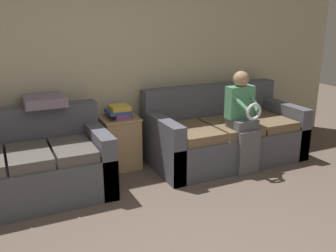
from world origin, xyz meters
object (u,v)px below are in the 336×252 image
object	(u,v)px
child_left_seated	(243,118)
throw_pillow	(45,101)
couch_side	(29,167)
book_stack	(119,111)
couch_main	(223,135)
side_shelf	(120,142)

from	to	relation	value
child_left_seated	throw_pillow	world-z (taller)	child_left_seated
couch_side	book_stack	bearing A→B (deg)	17.42
book_stack	throw_pillow	xyz separation A→B (m)	(-0.84, -0.03, 0.22)
couch_main	throw_pillow	size ratio (longest dim) A/B	4.56
couch_side	side_shelf	world-z (taller)	couch_side
couch_side	throw_pillow	bearing A→B (deg)	51.52
throw_pillow	couch_main	bearing A→B (deg)	-7.45
couch_main	couch_side	distance (m)	2.38
couch_main	side_shelf	size ratio (longest dim) A/B	3.09
couch_side	throw_pillow	world-z (taller)	throw_pillow
couch_side	book_stack	distance (m)	1.20
throw_pillow	book_stack	bearing A→B (deg)	2.00
child_left_seated	throw_pillow	xyz separation A→B (m)	(-2.12, 0.68, 0.28)
child_left_seated	throw_pillow	size ratio (longest dim) A/B	2.79
side_shelf	book_stack	distance (m)	0.39
couch_side	side_shelf	bearing A→B (deg)	17.58
couch_main	side_shelf	xyz separation A→B (m)	(-1.29, 0.31, -0.00)
side_shelf	couch_main	bearing A→B (deg)	-13.55
book_stack	side_shelf	bearing A→B (deg)	84.95
child_left_seated	side_shelf	distance (m)	1.51
child_left_seated	couch_side	bearing A→B (deg)	171.06
couch_side	child_left_seated	xyz separation A→B (m)	(2.37, -0.37, 0.33)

